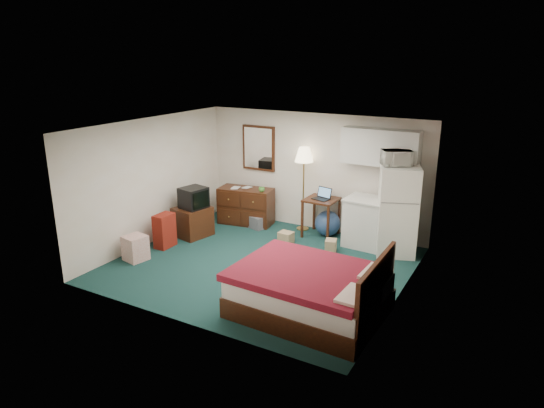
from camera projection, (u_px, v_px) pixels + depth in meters
The scene contains 25 objects.
floor at pixel (261, 264), 8.80m from camera, with size 5.00×4.50×0.01m, color black.
ceiling at pixel (260, 127), 8.06m from camera, with size 5.00×4.50×0.01m, color silver.
walls at pixel (261, 199), 8.43m from camera, with size 5.01×4.51×2.50m.
mirror at pixel (259, 148), 10.79m from camera, with size 0.80×0.06×1.00m, color white, non-canonical shape.
upper_cabinets at pixel (380, 147), 9.28m from camera, with size 1.50×0.35×0.70m, color silver, non-canonical shape.
headboard at pixel (376, 294), 6.55m from camera, with size 0.06×1.56×1.00m, color black, non-canonical shape.
dresser at pixel (246, 206), 10.83m from camera, with size 1.19×0.54×0.81m, color black, non-canonical shape.
floor_lamp at pixel (303, 189), 10.31m from camera, with size 0.39×0.39×1.81m, color #B68C46, non-canonical shape.
desk at pixel (321, 217), 10.08m from camera, with size 0.64×0.64×0.81m, color black, non-canonical shape.
exercise_ball at pixel (328, 223), 10.14m from camera, with size 0.53×0.53×0.53m, color navy.
kitchen_counter at pixel (368, 223), 9.51m from camera, with size 0.86×0.66×0.94m, color silver, non-canonical shape.
fridge at pixel (397, 211), 9.07m from camera, with size 0.70×0.70×1.71m, color white, non-canonical shape.
bed at pixel (309, 292), 7.07m from camera, with size 2.08×1.62×0.66m, color #51111E, non-canonical shape.
tv_stand at pixel (193, 222), 10.12m from camera, with size 0.61×0.67×0.61m, color black, non-canonical shape.
suitcase at pixel (165, 231), 9.52m from camera, with size 0.26×0.41×0.67m, color #5B0907, non-canonical shape.
retail_box at pixel (135, 248), 8.94m from camera, with size 0.37×0.37×0.47m, color silver, non-canonical shape.
file_bin at pixel (257, 222), 10.62m from camera, with size 0.39×0.29×0.27m, color #5C5B63, non-canonical shape.
cardboard_box_a at pixel (286, 238), 9.77m from camera, with size 0.27×0.23×0.23m, color tan, non-canonical shape.
cardboard_box_b at pixel (331, 246), 9.34m from camera, with size 0.20×0.24×0.24m, color tan, non-canonical shape.
laptop at pixel (321, 194), 9.88m from camera, with size 0.33×0.27×0.23m, color black, non-canonical shape.
crt_tv at pixel (194, 198), 9.96m from camera, with size 0.47×0.50×0.43m, color black, non-canonical shape.
microwave at pixel (396, 156), 8.81m from camera, with size 0.52×0.29×0.35m, color white.
book_a at pixel (232, 183), 10.71m from camera, with size 0.16×0.02×0.22m, color tan.
book_b at pixel (244, 183), 10.76m from camera, with size 0.16×0.02×0.21m, color tan.
mug at pixel (262, 189), 10.43m from camera, with size 0.13×0.10×0.13m, color #519E3C.
Camera 1 is at (4.10, -6.96, 3.67)m, focal length 32.00 mm.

